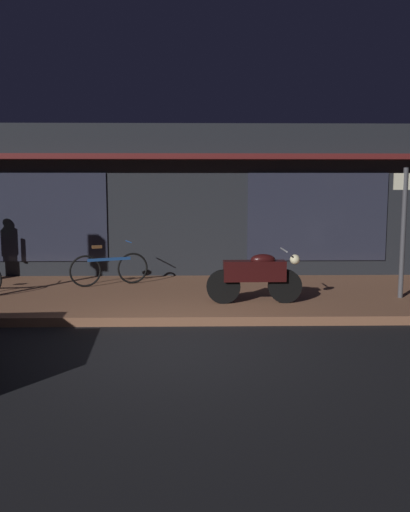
{
  "coord_description": "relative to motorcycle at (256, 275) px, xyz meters",
  "views": [
    {
      "loc": [
        0.38,
        -7.57,
        2.27
      ],
      "look_at": [
        0.58,
        2.4,
        0.95
      ],
      "focal_mm": 38.66,
      "sensor_mm": 36.0,
      "label": 1
    }
  ],
  "objects": [
    {
      "name": "bicycle_parked",
      "position": [
        -2.87,
        1.78,
        -0.14
      ],
      "size": [
        1.56,
        0.68,
        0.91
      ],
      "color": "black",
      "rests_on": "sidewalk_slab"
    },
    {
      "name": "ground_plane",
      "position": [
        -1.48,
        -2.04,
        -0.65
      ],
      "size": [
        60.0,
        60.0,
        0.0
      ],
      "primitive_type": "plane",
      "color": "black"
    },
    {
      "name": "motorcycle",
      "position": [
        0.0,
        0.0,
        0.0
      ],
      "size": [
        1.7,
        0.55,
        0.97
      ],
      "color": "black",
      "rests_on": "sidewalk_slab"
    },
    {
      "name": "storefront_building",
      "position": [
        -1.48,
        4.34,
        1.16
      ],
      "size": [
        18.0,
        3.3,
        3.6
      ],
      "color": "black",
      "rests_on": "ground_plane"
    },
    {
      "name": "sidewalk_slab",
      "position": [
        -1.48,
        0.96,
        -0.57
      ],
      "size": [
        18.0,
        4.0,
        0.15
      ],
      "primitive_type": "cube",
      "color": "brown",
      "rests_on": "ground_plane"
    },
    {
      "name": "sign_post",
      "position": [
        2.75,
        0.4,
        0.86
      ],
      "size": [
        0.44,
        0.09,
        2.4
      ],
      "color": "#47474C",
      "rests_on": "sidewalk_slab"
    }
  ]
}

